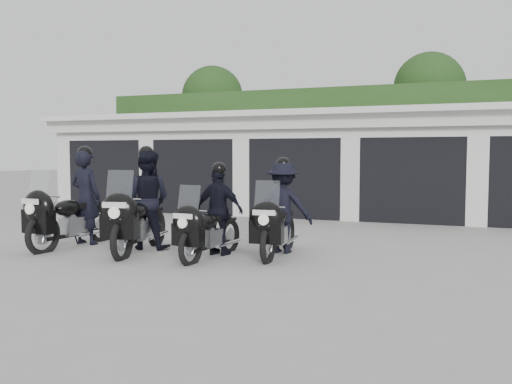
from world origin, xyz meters
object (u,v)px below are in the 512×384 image
(police_bike_a, at_px, (74,206))
(police_bike_d, at_px, (281,212))
(police_bike_b, at_px, (143,205))
(police_bike_c, at_px, (214,216))

(police_bike_a, xyz_separation_m, police_bike_d, (3.94, 0.66, -0.03))
(police_bike_b, distance_m, police_bike_c, 1.49)
(police_bike_c, distance_m, police_bike_d, 1.18)
(police_bike_b, xyz_separation_m, police_bike_c, (1.48, -0.06, -0.12))
(police_bike_c, height_order, police_bike_d, police_bike_d)
(police_bike_c, bearing_deg, police_bike_a, -173.89)
(police_bike_b, height_order, police_bike_d, police_bike_b)
(police_bike_b, height_order, police_bike_c, police_bike_b)
(police_bike_a, height_order, police_bike_d, police_bike_a)
(police_bike_a, relative_size, police_bike_d, 1.12)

